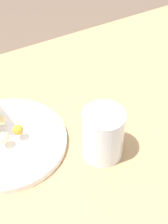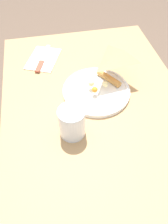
{
  "view_description": "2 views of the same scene",
  "coord_description": "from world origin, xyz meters",
  "px_view_note": "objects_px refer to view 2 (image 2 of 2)",
  "views": [
    {
      "loc": [
        0.29,
        0.49,
        1.3
      ],
      "look_at": [
        0.02,
        0.02,
        0.78
      ],
      "focal_mm": 55.0,
      "sensor_mm": 36.0,
      "label": 1
    },
    {
      "loc": [
        -0.38,
        0.15,
        1.35
      ],
      "look_at": [
        0.07,
        0.06,
        0.78
      ],
      "focal_mm": 35.0,
      "sensor_mm": 36.0,
      "label": 2
    }
  ],
  "objects_px": {
    "dining_table": "(103,150)",
    "milk_glass": "(72,123)",
    "napkin_folded": "(43,59)",
    "plate_pizza": "(97,90)",
    "butter_knife": "(43,59)"
  },
  "relations": [
    {
      "from": "plate_pizza",
      "to": "napkin_folded",
      "type": "height_order",
      "value": "plate_pizza"
    },
    {
      "from": "butter_knife",
      "to": "dining_table",
      "type": "bearing_deg",
      "value": -138.27
    },
    {
      "from": "dining_table",
      "to": "milk_glass",
      "type": "height_order",
      "value": "milk_glass"
    },
    {
      "from": "milk_glass",
      "to": "plate_pizza",
      "type": "bearing_deg",
      "value": -36.1
    },
    {
      "from": "plate_pizza",
      "to": "milk_glass",
      "type": "distance_m",
      "value": 0.21
    },
    {
      "from": "dining_table",
      "to": "plate_pizza",
      "type": "height_order",
      "value": "plate_pizza"
    },
    {
      "from": "plate_pizza",
      "to": "milk_glass",
      "type": "relative_size",
      "value": 2.32
    },
    {
      "from": "dining_table",
      "to": "milk_glass",
      "type": "xyz_separation_m",
      "value": [
        0.03,
        0.11,
        0.16
      ]
    },
    {
      "from": "dining_table",
      "to": "butter_knife",
      "type": "height_order",
      "value": "butter_knife"
    },
    {
      "from": "milk_glass",
      "to": "napkin_folded",
      "type": "height_order",
      "value": "milk_glass"
    },
    {
      "from": "milk_glass",
      "to": "butter_knife",
      "type": "xyz_separation_m",
      "value": [
        0.4,
        0.07,
        -0.04
      ]
    },
    {
      "from": "plate_pizza",
      "to": "dining_table",
      "type": "bearing_deg",
      "value": 175.74
    },
    {
      "from": "dining_table",
      "to": "napkin_folded",
      "type": "bearing_deg",
      "value": 21.18
    },
    {
      "from": "dining_table",
      "to": "butter_knife",
      "type": "bearing_deg",
      "value": 21.99
    },
    {
      "from": "dining_table",
      "to": "milk_glass",
      "type": "distance_m",
      "value": 0.2
    }
  ]
}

